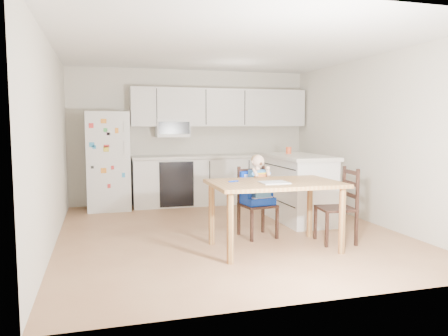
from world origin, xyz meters
TOP-DOWN VIEW (x-y plane):
  - room at (0.00, 0.48)m, footprint 4.52×5.01m
  - refrigerator at (-1.55, 2.15)m, footprint 0.72×0.70m
  - kitchen_run at (0.50, 2.24)m, footprint 3.37×0.62m
  - kitchen_island at (1.24, 0.40)m, footprint 0.72×1.38m
  - red_cup at (1.21, 0.71)m, footprint 0.09×0.09m
  - dining_table at (0.30, -0.93)m, footprint 1.51×0.97m
  - napkin at (0.24, -1.03)m, footprint 0.31×0.27m
  - toddler_spoon at (-0.19, -0.82)m, footprint 0.12×0.06m
  - chair_booster at (0.29, -0.31)m, footprint 0.47×0.47m
  - chair_side at (1.24, -0.89)m, footprint 0.47×0.47m

SIDE VIEW (x-z plane):
  - kitchen_island at x=1.24m, z-range 0.00..1.02m
  - chair_side at x=1.24m, z-range 0.06..1.01m
  - chair_booster at x=0.29m, z-range 0.11..1.21m
  - dining_table at x=0.30m, z-range 0.30..1.11m
  - napkin at x=0.24m, z-range 0.81..0.82m
  - toddler_spoon at x=-0.19m, z-range 0.81..0.83m
  - refrigerator at x=-1.55m, z-range 0.00..1.70m
  - kitchen_run at x=0.50m, z-range -0.20..1.95m
  - red_cup at x=1.21m, z-range 1.02..1.13m
  - room at x=0.00m, z-range -0.01..2.51m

